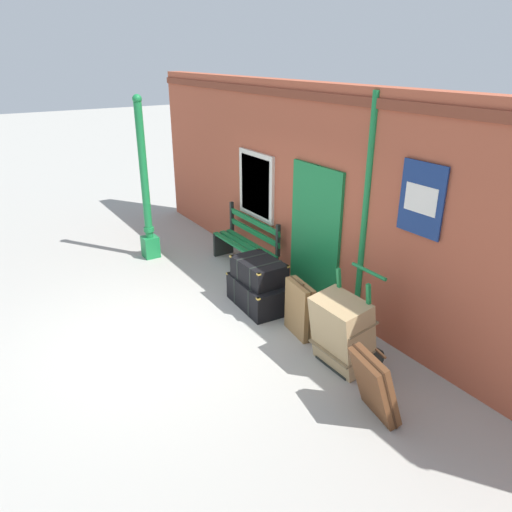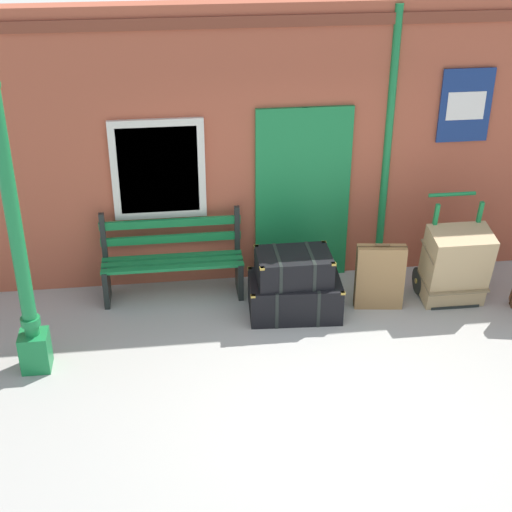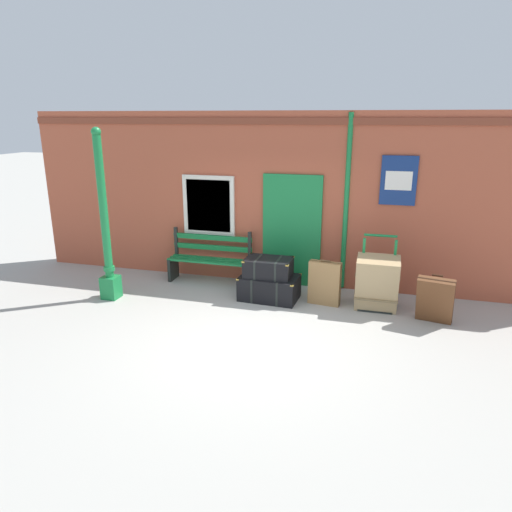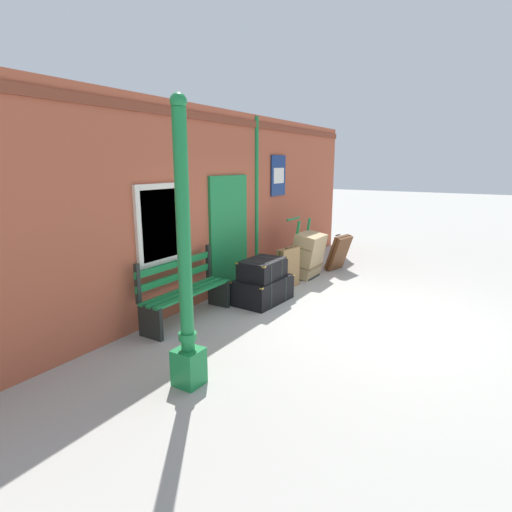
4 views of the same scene
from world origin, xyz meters
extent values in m
plane|color=#A3A099|center=(0.00, 0.00, 0.00)|extent=(60.00, 60.00, 0.00)
cube|color=#AD5138|center=(0.00, 2.60, 1.60)|extent=(10.40, 0.30, 3.20)
cube|color=brown|center=(0.00, 2.44, 3.02)|extent=(10.40, 0.03, 0.12)
cube|color=#197A3D|center=(0.09, 2.43, 1.05)|extent=(1.10, 0.05, 2.10)
cube|color=#0F4924|center=(0.09, 2.41, 1.05)|extent=(0.06, 0.02, 2.10)
cube|color=silver|center=(-1.54, 2.43, 1.45)|extent=(1.04, 0.06, 1.16)
cube|color=silver|center=(-1.54, 2.41, 1.45)|extent=(0.88, 0.02, 1.00)
cylinder|color=#197A3D|center=(1.06, 2.45, 1.60)|extent=(0.09, 0.09, 3.14)
cube|color=navy|center=(1.92, 2.43, 2.05)|extent=(0.60, 0.02, 0.84)
cube|color=white|center=(1.92, 2.41, 2.05)|extent=(0.44, 0.01, 0.32)
cube|color=#197A3D|center=(-2.84, 0.89, 0.20)|extent=(0.28, 0.28, 0.40)
cylinder|color=#197A3D|center=(-2.84, 0.89, 1.61)|extent=(0.14, 0.14, 2.41)
cylinder|color=#197A3D|center=(-2.84, 0.89, 0.55)|extent=(0.19, 0.19, 0.08)
sphere|color=#197A3D|center=(-2.84, 0.89, 2.86)|extent=(0.16, 0.16, 0.16)
cube|color=#197A3D|center=(-1.45, 1.96, 0.45)|extent=(1.60, 0.09, 0.04)
cube|color=#197A3D|center=(-1.45, 2.10, 0.45)|extent=(1.60, 0.09, 0.04)
cube|color=#197A3D|center=(-1.45, 2.24, 0.45)|extent=(1.60, 0.09, 0.04)
cube|color=#197A3D|center=(-1.45, 2.30, 0.65)|extent=(1.60, 0.05, 0.10)
cube|color=#197A3D|center=(-1.45, 2.30, 0.85)|extent=(1.60, 0.05, 0.10)
cube|color=black|center=(-2.21, 2.10, 0.23)|extent=(0.06, 0.40, 0.45)
cube|color=black|center=(-2.21, 2.30, 0.73)|extent=(0.06, 0.06, 0.56)
cube|color=black|center=(-0.69, 2.10, 0.23)|extent=(0.06, 0.40, 0.45)
cube|color=black|center=(-0.69, 2.30, 0.73)|extent=(0.06, 0.06, 0.56)
cube|color=black|center=(-0.12, 1.59, 0.21)|extent=(1.04, 0.70, 0.42)
cube|color=black|center=(-0.35, 1.60, 0.21)|extent=(0.07, 0.65, 0.43)
cube|color=black|center=(0.10, 1.57, 0.21)|extent=(0.07, 0.65, 0.43)
cube|color=#B79338|center=(-0.62, 1.31, 0.41)|extent=(0.05, 0.05, 0.02)
cube|color=#B79338|center=(0.34, 1.26, 0.41)|extent=(0.05, 0.05, 0.02)
cube|color=#B79338|center=(-0.59, 1.91, 0.41)|extent=(0.05, 0.05, 0.02)
cube|color=#B79338|center=(0.37, 1.86, 0.41)|extent=(0.05, 0.05, 0.02)
cube|color=silver|center=(-0.15, 1.28, 0.21)|extent=(0.36, 0.01, 0.10)
cube|color=black|center=(-0.14, 1.58, 0.58)|extent=(0.80, 0.54, 0.32)
cube|color=black|center=(-0.32, 1.58, 0.58)|extent=(0.04, 0.55, 0.33)
cube|color=black|center=(0.04, 1.58, 0.58)|extent=(0.04, 0.55, 0.33)
cube|color=#B79338|center=(-0.52, 1.33, 0.73)|extent=(0.05, 0.05, 0.02)
cube|color=#B79338|center=(0.24, 1.33, 0.73)|extent=(0.05, 0.05, 0.02)
cube|color=#B79338|center=(-0.52, 1.83, 0.73)|extent=(0.05, 0.05, 0.02)
cube|color=#B79338|center=(0.24, 1.83, 0.73)|extent=(0.05, 0.05, 0.02)
cube|color=black|center=(1.70, 1.57, 0.01)|extent=(0.56, 0.28, 0.03)
cube|color=#197A3D|center=(1.45, 1.77, 0.60)|extent=(0.04, 0.21, 1.19)
cube|color=#197A3D|center=(1.95, 1.77, 0.60)|extent=(0.04, 0.21, 1.19)
cylinder|color=#197A3D|center=(1.70, 1.94, 1.19)|extent=(0.54, 0.04, 0.04)
cylinder|color=black|center=(1.38, 1.83, 0.16)|extent=(0.04, 0.32, 0.32)
cylinder|color=#B79338|center=(1.38, 1.83, 0.16)|extent=(0.07, 0.06, 0.06)
cylinder|color=black|center=(2.02, 1.83, 0.16)|extent=(0.04, 0.32, 0.32)
cylinder|color=#B79338|center=(2.02, 1.83, 0.16)|extent=(0.07, 0.06, 0.06)
cube|color=tan|center=(1.70, 1.59, 0.47)|extent=(0.68, 0.58, 0.94)
cube|color=olive|center=(1.70, 1.59, 0.27)|extent=(0.70, 0.46, 0.10)
cube|color=olive|center=(1.70, 1.59, 0.67)|extent=(0.70, 0.46, 0.10)
cube|color=brown|center=(2.57, 1.25, 0.39)|extent=(0.60, 0.49, 0.78)
cylinder|color=#3A2112|center=(2.57, 1.29, 0.78)|extent=(0.16, 0.06, 0.03)
cube|color=#351E10|center=(2.57, 1.25, 0.39)|extent=(0.59, 0.37, 0.75)
cube|color=olive|center=(0.84, 1.60, 0.38)|extent=(0.56, 0.23, 0.76)
cylinder|color=brown|center=(0.84, 1.60, 0.78)|extent=(0.16, 0.05, 0.03)
cube|color=brown|center=(0.84, 1.60, 0.38)|extent=(0.55, 0.10, 0.77)
camera|label=1|loc=(5.36, -1.97, 3.57)|focal=33.90mm
camera|label=2|loc=(-1.44, -5.47, 4.52)|focal=52.87mm
camera|label=3|loc=(1.66, -5.86, 3.10)|focal=32.52mm
camera|label=4|loc=(-5.86, -1.80, 2.31)|focal=28.82mm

